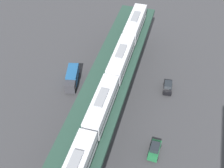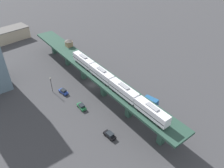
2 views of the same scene
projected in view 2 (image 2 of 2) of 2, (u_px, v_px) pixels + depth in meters
ground_plane at (92, 85)px, 92.20m from camera, size 400.00×400.00×0.00m
elevated_viaduct at (91, 70)px, 87.88m from camera, size 8.66×92.02×8.46m
subway_train at (112, 82)px, 74.87m from camera, size 2.98×49.81×4.45m
signal_hut at (69, 43)px, 102.21m from camera, size 3.23×3.23×3.40m
street_car_black at (110, 135)px, 68.49m from camera, size 2.24×4.54×1.89m
street_car_blue at (63, 91)px, 86.87m from camera, size 2.44×4.62×1.89m
street_car_green at (82, 106)px, 79.52m from camera, size 2.09×4.47×1.89m
delivery_truck at (149, 101)px, 80.93m from camera, size 3.77×7.52×3.20m
street_lamp at (51, 84)px, 85.76m from camera, size 0.44×0.44×6.94m
warehouse_building at (3, 36)px, 125.69m from camera, size 29.69×14.01×6.80m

